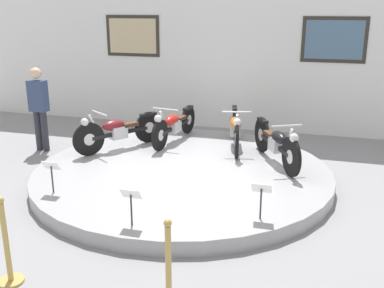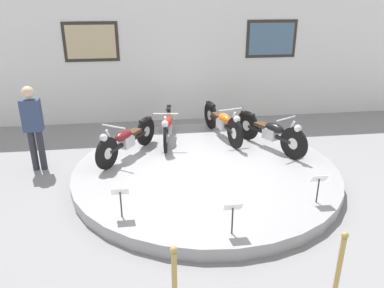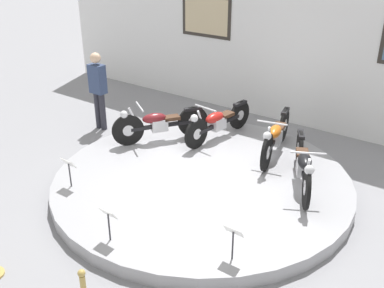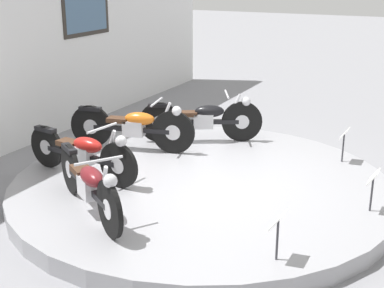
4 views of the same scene
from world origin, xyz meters
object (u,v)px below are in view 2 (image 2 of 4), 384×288
(info_placard_front_centre, at_px, (233,211))
(info_placard_front_left, at_px, (120,195))
(visitor_standing, at_px, (33,124))
(motorcycle_red, at_px, (167,125))
(motorcycle_maroon, at_px, (126,139))
(motorcycle_orange, at_px, (223,122))
(motorcycle_black, at_px, (271,132))
(info_placard_front_right, at_px, (319,182))
(stanchion_post_right_of_entry, at_px, (336,282))

(info_placard_front_centre, bearing_deg, info_placard_front_left, 157.54)
(visitor_standing, bearing_deg, motorcycle_red, 14.25)
(motorcycle_maroon, relative_size, motorcycle_orange, 0.84)
(motorcycle_orange, bearing_deg, motorcycle_red, -179.78)
(visitor_standing, bearing_deg, info_placard_front_left, -53.15)
(motorcycle_maroon, relative_size, motorcycle_black, 0.93)
(info_placard_front_left, bearing_deg, info_placard_front_centre, -22.46)
(motorcycle_red, xyz_separation_m, info_placard_front_left, (-0.92, -3.03, -0.01))
(motorcycle_black, height_order, info_placard_front_right, motorcycle_black)
(motorcycle_red, height_order, info_placard_front_right, motorcycle_red)
(motorcycle_red, bearing_deg, stanchion_post_right_of_entry, -72.35)
(info_placard_front_right, bearing_deg, motorcycle_red, 125.96)
(motorcycle_red, bearing_deg, info_placard_front_centre, -80.14)
(motorcycle_black, bearing_deg, motorcycle_maroon, 179.99)
(info_placard_front_left, height_order, info_placard_front_right, same)
(info_placard_front_left, height_order, visitor_standing, visitor_standing)
(motorcycle_red, bearing_deg, motorcycle_black, -19.65)
(motorcycle_orange, xyz_separation_m, stanchion_post_right_of_entry, (0.28, -4.91, -0.28))
(motorcycle_red, relative_size, info_placard_front_right, 3.81)
(info_placard_front_centre, bearing_deg, stanchion_post_right_of_entry, -53.13)
(stanchion_post_right_of_entry, bearing_deg, visitor_standing, 135.13)
(info_placard_front_centre, height_order, visitor_standing, visitor_standing)
(motorcycle_orange, height_order, motorcycle_black, motorcycle_orange)
(motorcycle_red, bearing_deg, motorcycle_orange, 0.22)
(motorcycle_red, xyz_separation_m, stanchion_post_right_of_entry, (1.56, -4.90, -0.25))
(motorcycle_maroon, height_order, motorcycle_red, motorcycle_maroon)
(motorcycle_maroon, distance_m, motorcycle_black, 3.05)
(motorcycle_red, height_order, visitor_standing, visitor_standing)
(visitor_standing, distance_m, stanchion_post_right_of_entry, 6.02)
(motorcycle_maroon, bearing_deg, info_placard_front_left, -90.77)
(motorcycle_orange, xyz_separation_m, info_placard_front_left, (-2.20, -3.04, -0.03))
(motorcycle_black, xyz_separation_m, stanchion_post_right_of_entry, (-0.60, -4.13, -0.27))
(motorcycle_red, distance_m, motorcycle_orange, 1.28)
(motorcycle_maroon, distance_m, motorcycle_orange, 2.31)
(stanchion_post_right_of_entry, bearing_deg, info_placard_front_left, 142.95)
(motorcycle_red, bearing_deg, info_placard_front_right, -54.04)
(motorcycle_orange, height_order, info_placard_front_left, motorcycle_orange)
(motorcycle_orange, bearing_deg, motorcycle_maroon, -160.31)
(motorcycle_maroon, height_order, visitor_standing, visitor_standing)
(motorcycle_black, xyz_separation_m, info_placard_front_centre, (-1.52, -2.90, -0.03))
(motorcycle_maroon, distance_m, info_placard_front_right, 3.83)
(motorcycle_red, xyz_separation_m, motorcycle_black, (2.16, -0.77, 0.02))
(info_placard_front_right, bearing_deg, motorcycle_orange, 106.82)
(motorcycle_black, relative_size, info_placard_front_left, 3.52)
(motorcycle_orange, xyz_separation_m, visitor_standing, (-3.96, -0.69, 0.37))
(motorcycle_maroon, xyz_separation_m, motorcycle_red, (0.89, 0.77, -0.01))
(motorcycle_orange, bearing_deg, visitor_standing, -170.18)
(motorcycle_red, relative_size, motorcycle_orange, 0.98)
(motorcycle_black, distance_m, info_placard_front_right, 2.26)
(info_placard_front_left, distance_m, stanchion_post_right_of_entry, 3.12)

